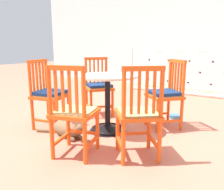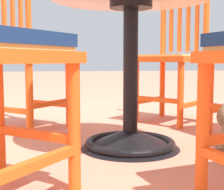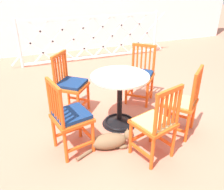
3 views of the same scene
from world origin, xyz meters
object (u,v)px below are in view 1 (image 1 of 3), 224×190
object	(u,v)px
pet_water_bowl	(174,116)
tabby_cat	(68,130)
orange_chair_tucked_in	(99,87)
orange_chair_facing_out	(138,115)
orange_chair_at_corner	(49,95)
orange_chair_near_fence	(74,114)
orange_chair_by_planter	(166,95)
cafe_table	(108,110)

from	to	relation	value
pet_water_bowl	tabby_cat	bearing A→B (deg)	-119.90
orange_chair_tucked_in	tabby_cat	xyz separation A→B (m)	(0.26, -0.99, -0.35)
orange_chair_facing_out	orange_chair_at_corner	world-z (taller)	same
orange_chair_facing_out	orange_chair_tucked_in	bearing A→B (deg)	140.14
orange_chair_at_corner	pet_water_bowl	distance (m)	1.90
orange_chair_facing_out	orange_chair_near_fence	bearing A→B (deg)	-151.54
orange_chair_facing_out	orange_chair_by_planter	world-z (taller)	same
pet_water_bowl	orange_chair_at_corner	bearing A→B (deg)	-134.28
cafe_table	orange_chair_near_fence	world-z (taller)	orange_chair_near_fence
orange_chair_tucked_in	pet_water_bowl	xyz separation A→B (m)	(1.10, 0.47, -0.42)
orange_chair_facing_out	orange_chair_by_planter	xyz separation A→B (m)	(-0.09, 0.98, 0.01)
orange_chair_facing_out	orange_chair_tucked_in	distance (m)	1.56
orange_chair_tucked_in	cafe_table	bearing A→B (deg)	-45.49
orange_chair_by_planter	orange_chair_at_corner	world-z (taller)	same
orange_chair_near_fence	orange_chair_by_planter	world-z (taller)	same
orange_chair_at_corner	pet_water_bowl	bearing A→B (deg)	45.72
orange_chair_near_fence	tabby_cat	size ratio (longest dim) A/B	1.23
cafe_table	orange_chair_tucked_in	world-z (taller)	orange_chair_tucked_in
cafe_table	orange_chair_by_planter	distance (m)	0.79
cafe_table	orange_chair_at_corner	xyz separation A→B (m)	(-0.73, -0.31, 0.16)
orange_chair_facing_out	orange_chair_by_planter	size ratio (longest dim) A/B	1.00
orange_chair_near_fence	orange_chair_tucked_in	distance (m)	1.45
orange_chair_tucked_in	orange_chair_at_corner	world-z (taller)	same
orange_chair_facing_out	pet_water_bowl	distance (m)	1.53
orange_chair_facing_out	pet_water_bowl	world-z (taller)	orange_chair_facing_out
cafe_table	orange_chair_at_corner	size ratio (longest dim) A/B	0.83
orange_chair_near_fence	orange_chair_facing_out	xyz separation A→B (m)	(0.55, 0.30, 0.00)
orange_chair_tucked_in	orange_chair_at_corner	distance (m)	0.88
cafe_table	orange_chair_near_fence	distance (m)	0.77
cafe_table	pet_water_bowl	world-z (taller)	cafe_table
orange_chair_at_corner	cafe_table	bearing A→B (deg)	22.76
orange_chair_tucked_in	tabby_cat	bearing A→B (deg)	-75.34
orange_chair_tucked_in	pet_water_bowl	world-z (taller)	orange_chair_tucked_in
orange_chair_at_corner	tabby_cat	xyz separation A→B (m)	(0.45, -0.14, -0.35)
orange_chair_near_fence	orange_chair_tucked_in	xyz separation A→B (m)	(-0.65, 1.30, 0.01)
orange_chair_tucked_in	orange_chair_at_corner	size ratio (longest dim) A/B	1.00
orange_chair_tucked_in	orange_chair_at_corner	xyz separation A→B (m)	(-0.19, -0.86, 0.00)
orange_chair_tucked_in	tabby_cat	distance (m)	1.09
orange_chair_by_planter	orange_chair_at_corner	size ratio (longest dim) A/B	1.00
orange_chair_facing_out	cafe_table	bearing A→B (deg)	145.58
orange_chair_tucked_in	tabby_cat	size ratio (longest dim) A/B	1.23
orange_chair_by_planter	pet_water_bowl	xyz separation A→B (m)	(-0.02, 0.49, -0.42)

